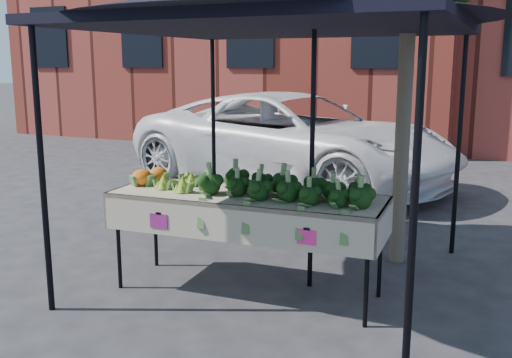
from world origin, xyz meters
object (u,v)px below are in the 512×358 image
Objects in this scene: street_tree at (407,48)px; table at (247,244)px; canopy at (279,135)px; vehicle at (294,15)px.

table is at bearing -127.20° from street_tree.
street_tree reaches higher than canopy.
table is at bearing -151.33° from vehicle.
street_tree is at bearing 52.80° from table.
canopy is 0.57× the size of vehicle.
table is 0.56× the size of street_tree.
vehicle is at bearing 126.48° from street_tree.
vehicle is at bearing 108.56° from canopy.
canopy is (0.12, 0.45, 0.92)m from table.
vehicle reaches higher than street_tree.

